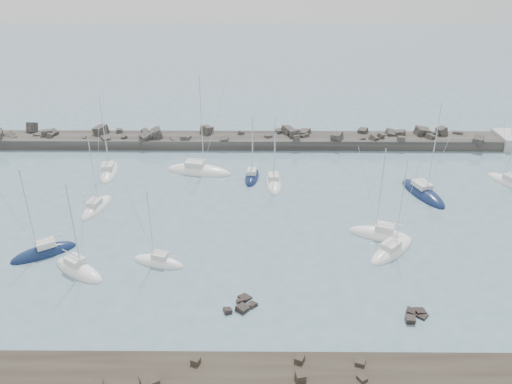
% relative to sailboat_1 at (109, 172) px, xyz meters
% --- Properties ---
extents(ground, '(400.00, 400.00, 0.00)m').
position_rel_sailboat_1_xyz_m(ground, '(26.69, -24.97, -0.15)').
color(ground, slate).
rests_on(ground, ground).
extents(rock_cluster_near, '(3.79, 3.73, 1.12)m').
position_rel_sailboat_1_xyz_m(rock_cluster_near, '(23.52, -33.96, -0.13)').
color(rock_cluster_near, black).
rests_on(rock_cluster_near, ground).
extents(rock_cluster_far, '(2.70, 2.57, 1.18)m').
position_rel_sailboat_1_xyz_m(rock_cluster_far, '(41.29, -35.54, -0.11)').
color(rock_cluster_far, black).
rests_on(rock_cluster_far, ground).
extents(breakwater, '(115.00, 7.54, 5.26)m').
position_rel_sailboat_1_xyz_m(breakwater, '(18.84, 13.03, 0.19)').
color(breakwater, '#2D2B28').
rests_on(breakwater, ground).
extents(sailboat_1, '(3.84, 9.22, 14.23)m').
position_rel_sailboat_1_xyz_m(sailboat_1, '(0.00, 0.00, 0.00)').
color(sailboat_1, white).
rests_on(sailboat_1, ground).
extents(sailboat_2, '(7.87, 6.33, 12.64)m').
position_rel_sailboat_1_xyz_m(sailboat_2, '(-1.43, -24.36, 0.01)').
color(sailboat_2, '#101F45').
rests_on(sailboat_2, ground).
extents(sailboat_3, '(4.00, 7.99, 12.17)m').
position_rel_sailboat_1_xyz_m(sailboat_3, '(1.61, -12.56, -0.01)').
color(sailboat_3, white).
rests_on(sailboat_3, ground).
extents(sailboat_4, '(11.62, 5.83, 17.45)m').
position_rel_sailboat_1_xyz_m(sailboat_4, '(15.01, 0.44, -0.00)').
color(sailboat_4, white).
rests_on(sailboat_4, ground).
extents(sailboat_5, '(6.82, 3.85, 10.53)m').
position_rel_sailboat_1_xyz_m(sailboat_5, '(13.08, -26.23, -0.01)').
color(sailboat_5, white).
rests_on(sailboat_5, ground).
extents(sailboat_6, '(2.79, 8.03, 12.64)m').
position_rel_sailboat_1_xyz_m(sailboat_6, '(27.45, -4.35, -0.01)').
color(sailboat_6, white).
rests_on(sailboat_6, ground).
extents(sailboat_7, '(7.75, 7.74, 13.17)m').
position_rel_sailboat_1_xyz_m(sailboat_7, '(41.69, -23.57, -0.02)').
color(sailboat_7, white).
rests_on(sailboat_7, ground).
extents(sailboat_8, '(6.18, 10.64, 15.99)m').
position_rel_sailboat_1_xyz_m(sailboat_8, '(50.19, -7.68, -0.00)').
color(sailboat_8, '#101F45').
rests_on(sailboat_8, ground).
extents(sailboat_9, '(8.67, 5.23, 13.35)m').
position_rel_sailboat_1_xyz_m(sailboat_9, '(41.10, -19.88, 0.01)').
color(sailboat_9, white).
rests_on(sailboat_9, ground).
extents(sailboat_10, '(5.53, 7.98, 12.28)m').
position_rel_sailboat_1_xyz_m(sailboat_10, '(64.93, -3.69, -0.01)').
color(sailboat_10, white).
rests_on(sailboat_10, ground).
extents(sailboat_13, '(2.89, 7.18, 11.37)m').
position_rel_sailboat_1_xyz_m(sailboat_13, '(23.98, -1.84, 0.01)').
color(sailboat_13, '#101F45').
rests_on(sailboat_13, ground).
extents(sailboat_14, '(7.79, 6.40, 12.61)m').
position_rel_sailboat_1_xyz_m(sailboat_14, '(4.03, -27.98, 0.01)').
color(sailboat_14, white).
rests_on(sailboat_14, ground).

